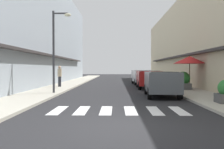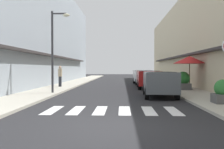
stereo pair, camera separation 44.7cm
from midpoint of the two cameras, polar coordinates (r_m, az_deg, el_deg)
name	(u,v)px [view 2 (the right image)]	position (r m, az deg, el deg)	size (l,w,h in m)	color
ground_plane	(118,86)	(25.24, 1.81, -2.42)	(98.00, 98.00, 0.00)	#232326
sidewalk_left	(67,85)	(25.73, -9.17, -2.23)	(2.58, 62.36, 0.12)	#ADA899
sidewalk_right	(169,85)	(25.68, 12.82, -2.26)	(2.58, 62.36, 0.12)	#ADA899
building_row_left	(33,31)	(28.11, -16.41, 9.16)	(5.50, 42.09, 11.02)	#939EA8
building_row_right	(206,41)	(27.89, 20.12, 6.80)	(5.50, 42.09, 8.70)	beige
crosswalk	(112,110)	(10.38, 1.33, -7.83)	(5.20, 2.20, 0.01)	silver
parked_car_near	(160,81)	(15.45, 11.13, -1.42)	(1.96, 4.13, 1.47)	#4C5156
parked_car_mid	(149,77)	(21.69, 8.53, -0.61)	(1.91, 4.52, 1.47)	maroon
parked_car_far	(143,75)	(27.20, 7.23, -0.21)	(1.94, 4.52, 1.47)	silver
street_lamp	(55,43)	(17.07, -11.48, 6.79)	(1.19, 0.28, 5.16)	#38383D
cafe_umbrella	(190,60)	(20.04, 17.13, 3.05)	(2.39, 2.39, 2.44)	#262626
planter_corner	(223,92)	(12.69, 23.90, -3.52)	(0.83, 0.83, 1.05)	#4C4C4C
planter_midblock	(183,81)	(19.76, 15.78, -1.36)	(1.01, 1.01, 1.31)	#4C4C4C
pedestrian_walking_near	(60,76)	(22.54, -10.66, -0.23)	(0.34, 0.34, 1.76)	#282B33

